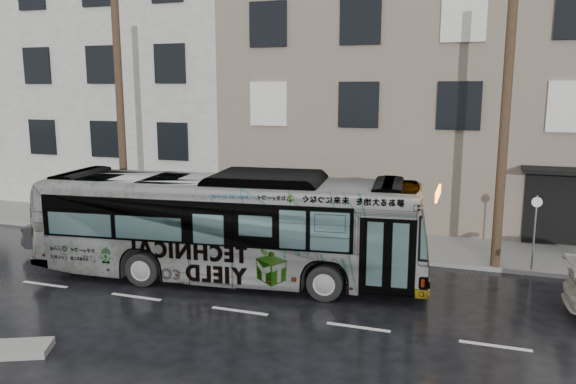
% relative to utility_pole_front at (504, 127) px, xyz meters
% --- Properties ---
extents(ground, '(120.00, 120.00, 0.00)m').
position_rel_utility_pole_front_xyz_m(ground, '(-6.50, -3.30, -4.65)').
color(ground, black).
rests_on(ground, ground).
extents(sidewalk, '(90.00, 3.60, 0.15)m').
position_rel_utility_pole_front_xyz_m(sidewalk, '(-6.50, 1.60, -4.58)').
color(sidewalk, gray).
rests_on(sidewalk, ground).
extents(building_taupe, '(20.00, 12.00, 11.00)m').
position_rel_utility_pole_front_xyz_m(building_taupe, '(-1.50, 9.40, 0.85)').
color(building_taupe, gray).
rests_on(building_taupe, ground).
extents(building_grey, '(26.00, 15.00, 16.00)m').
position_rel_utility_pole_front_xyz_m(building_grey, '(-24.50, 10.90, 3.35)').
color(building_grey, silver).
rests_on(building_grey, ground).
extents(utility_pole_front, '(0.30, 0.30, 9.00)m').
position_rel_utility_pole_front_xyz_m(utility_pole_front, '(0.00, 0.00, 0.00)').
color(utility_pole_front, '#4C3A26').
rests_on(utility_pole_front, sidewalk).
extents(utility_pole_rear, '(0.30, 0.30, 9.00)m').
position_rel_utility_pole_front_xyz_m(utility_pole_rear, '(-14.00, 0.00, 0.00)').
color(utility_pole_rear, '#4C3A26').
rests_on(utility_pole_rear, sidewalk).
extents(sign_post, '(0.06, 0.06, 2.40)m').
position_rel_utility_pole_front_xyz_m(sign_post, '(1.10, 0.00, -3.30)').
color(sign_post, slate).
rests_on(sign_post, sidewalk).
extents(bus, '(12.27, 4.10, 3.35)m').
position_rel_utility_pole_front_xyz_m(bus, '(-7.85, -3.46, -2.97)').
color(bus, '#B2B2B2').
rests_on(bus, ground).
extents(dark_sedan, '(4.40, 2.01, 1.40)m').
position_rel_utility_pole_front_xyz_m(dark_sedan, '(-13.91, -2.59, -3.95)').
color(dark_sedan, black).
rests_on(dark_sedan, ground).
extents(slush_pile, '(1.97, 1.48, 0.18)m').
position_rel_utility_pole_front_xyz_m(slush_pile, '(-10.44, -9.68, -4.56)').
color(slush_pile, gray).
rests_on(slush_pile, ground).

